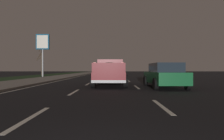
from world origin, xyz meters
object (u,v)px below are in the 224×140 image
Objects in this scene: bare_tree_far at (42,61)px; sedan_green at (164,75)px; pickup_truck at (110,72)px; sedan_white at (112,72)px; gas_price_sign at (43,45)px.

sedan_green is at bearing -144.34° from bare_tree_far.
pickup_truck is 1.23× the size of sedan_white.
sedan_green is 27.98m from bare_tree_far.
sedan_white is 0.71× the size of gas_price_sign.
gas_price_sign reaches higher than sedan_green.
pickup_truck is at bearing 65.19° from sedan_green.
pickup_truck is at bearing -148.72° from bare_tree_far.
gas_price_sign is 1.10× the size of bare_tree_far.
pickup_truck is 17.44m from gas_price_sign.
pickup_truck is at bearing 179.68° from sedan_white.
bare_tree_far is (9.09, 12.87, 1.87)m from sedan_white.
sedan_white is at bearing -125.23° from bare_tree_far.
sedan_white is at bearing -100.46° from gas_price_sign.
gas_price_sign is at bearing 35.74° from pickup_truck.
gas_price_sign is 8.03m from bare_tree_far.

